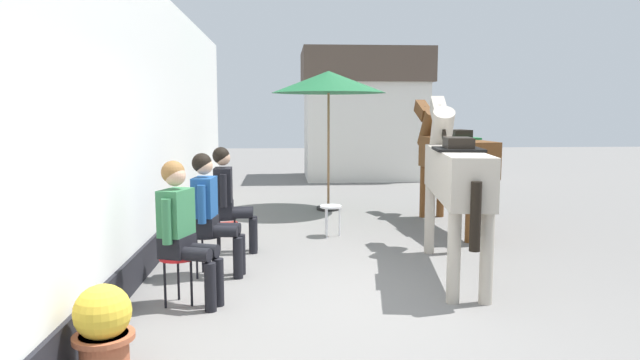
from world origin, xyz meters
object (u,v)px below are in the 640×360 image
Objects in this scene: seated_visitor_middle at (210,208)px; flower_planter_farthest at (196,213)px; seated_visitor_far at (228,194)px; saddled_horse_far at (452,155)px; flower_planter_nearest at (103,327)px; satchel_bag at (228,229)px; seated_visitor_near at (183,226)px; saddled_horse_near at (454,172)px; spare_stool_white at (331,210)px; cafe_parasol at (329,83)px.

seated_visitor_middle reaches higher than flower_planter_farthest.
saddled_horse_far is (3.39, 1.45, 0.38)m from seated_visitor_far.
saddled_horse_far is at bearing 50.84° from flower_planter_nearest.
flower_planter_farthest reaches higher than satchel_bag.
seated_visitor_far is 1.24m from satchel_bag.
seated_visitor_near is 1.48m from flower_planter_nearest.
saddled_horse_near is at bearing -106.35° from saddled_horse_far.
seated_visitor_near is at bearing -161.52° from saddled_horse_near.
seated_visitor_near is 0.46× the size of saddled_horse_far.
saddled_horse_far is 4.68× the size of flower_planter_farthest.
spare_stool_white is (1.51, 1.94, -0.38)m from seated_visitor_middle.
saddled_horse_far is (3.49, 2.51, 0.38)m from seated_visitor_middle.
saddled_horse_far is at bearing 73.65° from saddled_horse_near.
seated_visitor_far is 3.84m from cafe_parasol.
flower_planter_farthest is at bearing 90.52° from flower_planter_nearest.
saddled_horse_far is at bearing 5.07° from flower_planter_farthest.
seated_visitor_far is at bearing -156.81° from saddled_horse_far.
cafe_parasol reaches higher than seated_visitor_far.
satchel_bag is at bearing -7.83° from flower_planter_farthest.
cafe_parasol is (2.12, 6.53, 2.03)m from flower_planter_nearest.
saddled_horse_far is 10.70× the size of satchel_bag.
seated_visitor_near is at bearing -112.69° from satchel_bag.
seated_visitor_middle is at bearing -144.21° from saddled_horse_far.
spare_stool_white is at bearing 122.53° from saddled_horse_near.
cafe_parasol is (-1.83, 1.68, 1.20)m from saddled_horse_far.
seated_visitor_far is at bearing -104.08° from satchel_bag.
saddled_horse_far reaches higher than satchel_bag.
flower_planter_nearest is (-3.21, -2.34, -0.82)m from saddled_horse_near.
seated_visitor_near is 1.00× the size of seated_visitor_middle.
spare_stool_white is (2.01, -0.22, 0.07)m from flower_planter_farthest.
seated_visitor_near is 0.97m from seated_visitor_middle.
seated_visitor_middle is 1.07m from seated_visitor_far.
spare_stool_white is 1.57m from satchel_bag.
seated_visitor_far is 3.02× the size of spare_stool_white.
seated_visitor_near is at bearing -109.14° from cafe_parasol.
seated_visitor_middle is at bearing -95.17° from seated_visitor_far.
cafe_parasol is (1.56, 3.13, 1.59)m from seated_visitor_far.
flower_planter_nearest is 1.00× the size of flower_planter_farthest.
seated_visitor_near is 2.17× the size of flower_planter_farthest.
flower_planter_farthest is 0.25× the size of cafe_parasol.
seated_visitor_near reaches higher than flower_planter_farthest.
spare_stool_white reaches higher than satchel_bag.
seated_visitor_far is at bearing 84.83° from seated_visitor_middle.
saddled_horse_near is 3.99m from flower_planter_farthest.
saddled_horse_near is at bearing 36.04° from flower_planter_nearest.
seated_visitor_near reaches higher than spare_stool_white.
seated_visitor_near and seated_visitor_far have the same top height.
seated_visitor_middle is at bearing 180.00° from saddled_horse_near.
flower_planter_farthest is at bearing -136.70° from cafe_parasol.
spare_stool_white is (1.65, 2.91, -0.38)m from seated_visitor_near.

